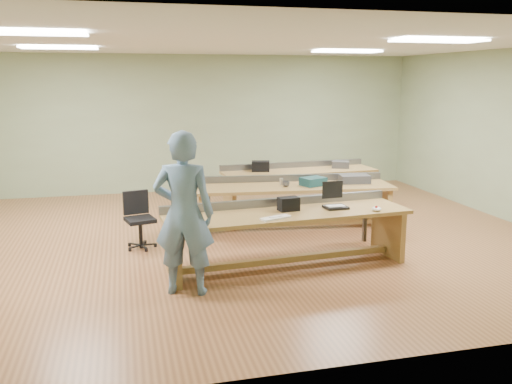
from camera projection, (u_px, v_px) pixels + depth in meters
floor at (231, 239)px, 8.52m from camera, size 10.00×10.00×0.00m
ceiling at (229, 42)px, 7.90m from camera, size 10.00×10.00×0.00m
wall_back at (195, 124)px, 12.01m from camera, size 10.00×0.04×3.00m
wall_front at (325, 201)px, 4.41m from camera, size 10.00×0.04×3.00m
fluor_panels at (229, 44)px, 7.91m from camera, size 6.20×3.50×0.03m
workbench_front at (287, 225)px, 7.23m from camera, size 3.33×1.13×0.86m
workbench_mid at (293, 196)px, 9.03m from camera, size 3.34×1.20×0.86m
workbench_back at (299, 180)px, 10.50m from camera, size 3.03×0.98×0.86m
person at (184, 214)px, 6.22m from camera, size 0.80×0.64×1.92m
laptop_base at (336, 207)px, 7.36m from camera, size 0.31×0.26×0.03m
laptop_screen at (332, 190)px, 7.43m from camera, size 0.30×0.03×0.24m
keyboard at (276, 218)px, 6.82m from camera, size 0.42×0.27×0.02m
trackball_mouse at (377, 209)px, 7.21m from camera, size 0.15×0.17×0.06m
camera_bag at (289, 204)px, 7.22m from camera, size 0.29×0.20×0.18m
task_chair at (140, 227)px, 8.06m from camera, size 0.55×0.55×0.84m
parts_bin_teal at (313, 181)px, 8.94m from camera, size 0.46×0.40×0.13m
parts_bin_grey at (354, 179)px, 9.17m from camera, size 0.53×0.38×0.13m
mug at (286, 184)px, 8.84m from camera, size 0.13×0.13×0.09m
drinks_can at (281, 182)px, 8.99m from camera, size 0.07×0.07×0.11m
storage_box_back at (261, 166)px, 10.31m from camera, size 0.38×0.32×0.19m
tray_back at (340, 165)px, 10.69m from camera, size 0.40×0.36×0.13m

